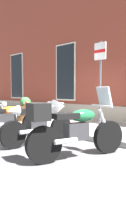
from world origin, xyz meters
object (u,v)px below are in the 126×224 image
Objects in this scene: motorcycle_orange_sport at (10,118)px; motorcycle_green_touring at (74,129)px; motorcycle_white_sport at (41,120)px; parking_sign at (100,75)px; barrel_planter at (26,111)px.

motorcycle_green_touring reaches higher than motorcycle_orange_sport.
motorcycle_green_touring is (1.40, -0.34, -0.01)m from motorcycle_white_sport.
parking_sign is (1.79, 1.65, 1.16)m from motorcycle_orange_sport.
motorcycle_orange_sport is 2.50m from barrel_planter.
motorcycle_green_touring is at bearing -65.59° from parking_sign.
motorcycle_green_touring reaches higher than motorcycle_white_sport.
parking_sign is (-0.85, 1.88, 1.14)m from motorcycle_green_touring.
motorcycle_white_sport is (1.24, 0.11, 0.03)m from motorcycle_orange_sport.
motorcycle_white_sport is 3.44m from barrel_planter.
parking_sign reaches higher than barrel_planter.
parking_sign is 3.77m from barrel_planter.
motorcycle_orange_sport is 1.24m from motorcycle_white_sport.
motorcycle_orange_sport is 0.90× the size of parking_sign.
motorcycle_green_touring is 2.35m from parking_sign.
barrel_planter is at bearing 135.74° from motorcycle_orange_sport.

